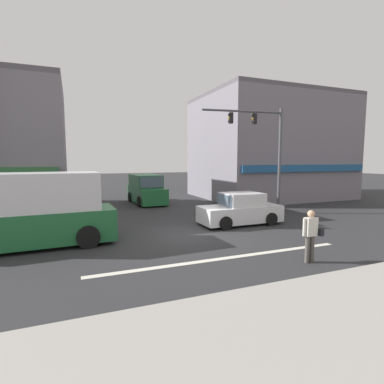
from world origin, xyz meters
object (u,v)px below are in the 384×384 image
(traffic_light_mast, at_px, (265,143))
(pedestrian_foreground_with_bag, at_px, (311,233))
(sedan_approaching_near, at_px, (240,210))
(box_truck_crossing_center, at_px, (42,213))
(van_waiting_far, at_px, (146,190))
(street_tree, at_px, (245,146))

(traffic_light_mast, bearing_deg, pedestrian_foreground_with_bag, -115.48)
(traffic_light_mast, relative_size, sedan_approaching_near, 1.51)
(sedan_approaching_near, relative_size, box_truck_crossing_center, 0.72)
(traffic_light_mast, bearing_deg, van_waiting_far, 128.03)
(street_tree, xyz_separation_m, van_waiting_far, (-7.32, 1.83, -3.24))
(sedan_approaching_near, relative_size, van_waiting_far, 0.88)
(traffic_light_mast, xyz_separation_m, box_truck_crossing_center, (-11.63, -2.51, -2.92))
(box_truck_crossing_center, xyz_separation_m, pedestrian_foreground_with_bag, (7.98, -5.14, -0.30))
(street_tree, xyz_separation_m, sedan_approaching_near, (-4.63, -7.11, -3.54))
(sedan_approaching_near, height_order, box_truck_crossing_center, box_truck_crossing_center)
(van_waiting_far, bearing_deg, sedan_approaching_near, -73.24)
(traffic_light_mast, height_order, sedan_approaching_near, traffic_light_mast)
(sedan_approaching_near, relative_size, pedestrian_foreground_with_bag, 2.46)
(street_tree, relative_size, van_waiting_far, 1.32)
(street_tree, relative_size, sedan_approaching_near, 1.51)
(street_tree, distance_m, traffic_light_mast, 5.48)
(box_truck_crossing_center, bearing_deg, traffic_light_mast, 12.20)
(van_waiting_far, bearing_deg, traffic_light_mast, -51.97)
(street_tree, height_order, sedan_approaching_near, street_tree)
(street_tree, bearing_deg, traffic_light_mast, -109.82)
(traffic_light_mast, bearing_deg, box_truck_crossing_center, -167.80)
(traffic_light_mast, relative_size, pedestrian_foreground_with_bag, 3.71)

